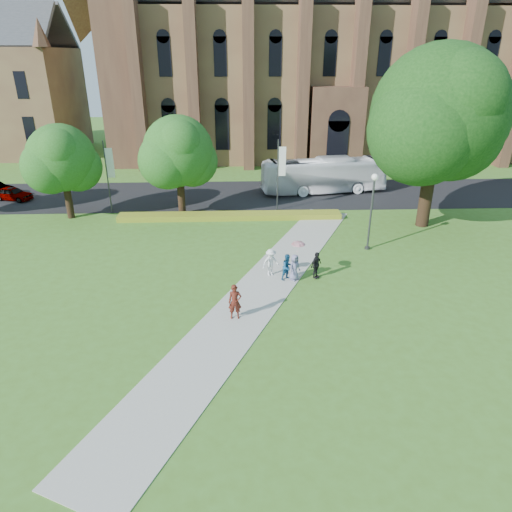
{
  "coord_description": "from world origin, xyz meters",
  "views": [
    {
      "loc": [
        -1.33,
        -22.02,
        12.27
      ],
      "look_at": [
        -0.35,
        2.0,
        1.6
      ],
      "focal_mm": 32.0,
      "sensor_mm": 36.0,
      "label": 1
    }
  ],
  "objects_px": {
    "streetlamp": "(372,203)",
    "car_0": "(13,194)",
    "pedestrian_0": "(235,302)",
    "tour_coach": "(323,175)",
    "large_tree": "(439,114)"
  },
  "relations": [
    {
      "from": "streetlamp",
      "to": "car_0",
      "type": "height_order",
      "value": "streetlamp"
    },
    {
      "from": "car_0",
      "to": "streetlamp",
      "type": "bearing_deg",
      "value": -95.19
    },
    {
      "from": "tour_coach",
      "to": "car_0",
      "type": "bearing_deg",
      "value": 84.79
    },
    {
      "from": "car_0",
      "to": "pedestrian_0",
      "type": "bearing_deg",
      "value": -118.27
    },
    {
      "from": "tour_coach",
      "to": "car_0",
      "type": "height_order",
      "value": "tour_coach"
    },
    {
      "from": "streetlamp",
      "to": "car_0",
      "type": "xyz_separation_m",
      "value": [
        -29.37,
        12.65,
        -2.67
      ]
    },
    {
      "from": "large_tree",
      "to": "pedestrian_0",
      "type": "bearing_deg",
      "value": -137.91
    },
    {
      "from": "streetlamp",
      "to": "car_0",
      "type": "bearing_deg",
      "value": 156.69
    },
    {
      "from": "large_tree",
      "to": "tour_coach",
      "type": "height_order",
      "value": "large_tree"
    },
    {
      "from": "tour_coach",
      "to": "car_0",
      "type": "xyz_separation_m",
      "value": [
        -28.72,
        -1.44,
        -1.04
      ]
    },
    {
      "from": "streetlamp",
      "to": "pedestrian_0",
      "type": "xyz_separation_m",
      "value": [
        -9.07,
        -8.66,
        -2.33
      ]
    },
    {
      "from": "car_0",
      "to": "large_tree",
      "type": "bearing_deg",
      "value": -85.04
    },
    {
      "from": "pedestrian_0",
      "to": "car_0",
      "type": "bearing_deg",
      "value": 130.36
    },
    {
      "from": "tour_coach",
      "to": "pedestrian_0",
      "type": "height_order",
      "value": "tour_coach"
    },
    {
      "from": "large_tree",
      "to": "car_0",
      "type": "relative_size",
      "value": 3.68
    }
  ]
}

